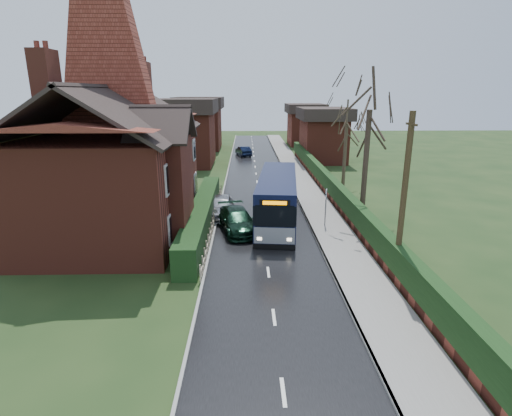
{
  "coord_description": "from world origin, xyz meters",
  "views": [
    {
      "loc": [
        -1.03,
        -19.58,
        8.4
      ],
      "look_at": [
        -0.47,
        2.96,
        1.8
      ],
      "focal_mm": 28.0,
      "sensor_mm": 36.0,
      "label": 1
    }
  ],
  "objects_px": {
    "bus": "(277,199)",
    "telegraph_pole": "(403,200)",
    "car_silver": "(221,206)",
    "car_green": "(237,221)",
    "bus_stop_sign": "(326,202)",
    "brick_house": "(120,160)"
  },
  "relations": [
    {
      "from": "brick_house",
      "to": "car_green",
      "type": "distance_m",
      "value": 8.06
    },
    {
      "from": "car_silver",
      "to": "car_green",
      "type": "height_order",
      "value": "car_silver"
    },
    {
      "from": "bus",
      "to": "telegraph_pole",
      "type": "relative_size",
      "value": 1.37
    },
    {
      "from": "bus",
      "to": "car_silver",
      "type": "height_order",
      "value": "bus"
    },
    {
      "from": "car_green",
      "to": "car_silver",
      "type": "bearing_deg",
      "value": 98.11
    },
    {
      "from": "bus",
      "to": "telegraph_pole",
      "type": "distance_m",
      "value": 10.36
    },
    {
      "from": "bus",
      "to": "car_green",
      "type": "bearing_deg",
      "value": -138.29
    },
    {
      "from": "car_green",
      "to": "telegraph_pole",
      "type": "relative_size",
      "value": 0.63
    },
    {
      "from": "brick_house",
      "to": "bus",
      "type": "distance_m",
      "value": 10.21
    },
    {
      "from": "brick_house",
      "to": "car_silver",
      "type": "height_order",
      "value": "brick_house"
    },
    {
      "from": "car_silver",
      "to": "car_green",
      "type": "xyz_separation_m",
      "value": [
        1.19,
        -3.05,
        -0.05
      ]
    },
    {
      "from": "car_silver",
      "to": "bus",
      "type": "bearing_deg",
      "value": -18.45
    },
    {
      "from": "car_green",
      "to": "bus",
      "type": "bearing_deg",
      "value": 22.41
    },
    {
      "from": "bus",
      "to": "bus_stop_sign",
      "type": "xyz_separation_m",
      "value": [
        2.98,
        -1.24,
        0.13
      ]
    },
    {
      "from": "car_silver",
      "to": "telegraph_pole",
      "type": "relative_size",
      "value": 0.57
    },
    {
      "from": "bus",
      "to": "car_green",
      "type": "height_order",
      "value": "bus"
    },
    {
      "from": "bus_stop_sign",
      "to": "car_green",
      "type": "bearing_deg",
      "value": -156.94
    },
    {
      "from": "brick_house",
      "to": "car_silver",
      "type": "xyz_separation_m",
      "value": [
        5.93,
        2.27,
        -3.63
      ]
    },
    {
      "from": "car_green",
      "to": "bus_stop_sign",
      "type": "bearing_deg",
      "value": -6.65
    },
    {
      "from": "bus_stop_sign",
      "to": "telegraph_pole",
      "type": "distance_m",
      "value": 8.16
    },
    {
      "from": "brick_house",
      "to": "telegraph_pole",
      "type": "height_order",
      "value": "brick_house"
    },
    {
      "from": "car_green",
      "to": "bus_stop_sign",
      "type": "distance_m",
      "value": 5.73
    }
  ]
}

